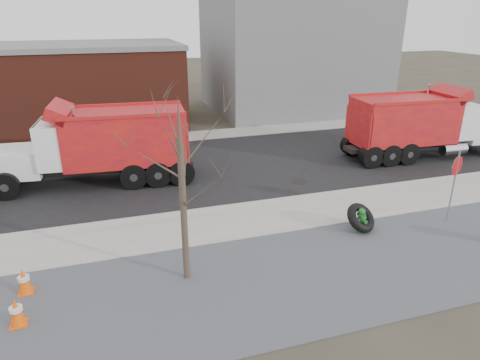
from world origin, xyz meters
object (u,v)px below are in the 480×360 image
object	(u,v)px
fire_hydrant	(361,221)
truck_tire	(361,218)
stop_sign	(456,173)
dump_truck_red_b	(100,143)
dump_truck_red_a	(422,123)

from	to	relation	value
fire_hydrant	truck_tire	size ratio (longest dim) A/B	0.61
stop_sign	truck_tire	bearing A→B (deg)	174.35
truck_tire	dump_truck_red_b	distance (m)	11.19
dump_truck_red_a	dump_truck_red_b	xyz separation A→B (m)	(-15.75, 1.03, 0.03)
fire_hydrant	dump_truck_red_b	size ratio (longest dim) A/B	0.10
stop_sign	dump_truck_red_a	distance (m)	7.74
truck_tire	stop_sign	size ratio (longest dim) A/B	0.52
truck_tire	dump_truck_red_b	xyz separation A→B (m)	(-8.35, 7.33, 1.35)
truck_tire	dump_truck_red_b	world-z (taller)	dump_truck_red_b
fire_hydrant	dump_truck_red_a	bearing A→B (deg)	22.99
fire_hydrant	truck_tire	bearing A→B (deg)	89.69
stop_sign	dump_truck_red_b	distance (m)	14.02
truck_tire	stop_sign	distance (m)	3.68
stop_sign	dump_truck_red_a	size ratio (longest dim) A/B	0.31
fire_hydrant	stop_sign	world-z (taller)	stop_sign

